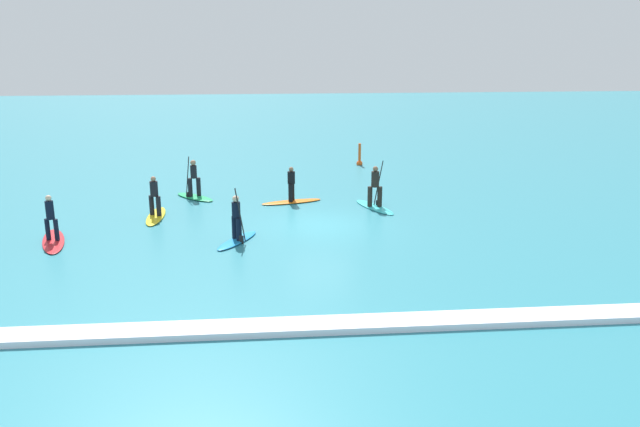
{
  "coord_description": "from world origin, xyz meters",
  "views": [
    {
      "loc": [
        -2.23,
        -24.93,
        7.51
      ],
      "look_at": [
        0.0,
        0.0,
        0.5
      ],
      "focal_mm": 36.05,
      "sensor_mm": 36.0,
      "label": 1
    }
  ],
  "objects_px": {
    "surfer_on_red_board": "(52,233)",
    "marker_buoy": "(359,160)",
    "surfer_on_orange_board": "(291,194)",
    "surfer_on_teal_board": "(375,196)",
    "surfer_on_yellow_board": "(155,207)",
    "surfer_on_blue_board": "(237,229)",
    "surfer_on_green_board": "(194,189)"
  },
  "relations": [
    {
      "from": "surfer_on_green_board",
      "to": "surfer_on_red_board",
      "type": "distance_m",
      "value": 7.83
    },
    {
      "from": "surfer_on_orange_board",
      "to": "surfer_on_red_board",
      "type": "xyz_separation_m",
      "value": [
        -9.16,
        -5.05,
        -0.05
      ]
    },
    {
      "from": "surfer_on_orange_board",
      "to": "marker_buoy",
      "type": "bearing_deg",
      "value": 47.54
    },
    {
      "from": "surfer_on_orange_board",
      "to": "marker_buoy",
      "type": "distance_m",
      "value": 9.58
    },
    {
      "from": "surfer_on_teal_board",
      "to": "surfer_on_yellow_board",
      "type": "height_order",
      "value": "surfer_on_teal_board"
    },
    {
      "from": "surfer_on_green_board",
      "to": "surfer_on_red_board",
      "type": "height_order",
      "value": "surfer_on_green_board"
    },
    {
      "from": "marker_buoy",
      "to": "surfer_on_orange_board",
      "type": "bearing_deg",
      "value": -117.58
    },
    {
      "from": "surfer_on_teal_board",
      "to": "surfer_on_red_board",
      "type": "bearing_deg",
      "value": 84.26
    },
    {
      "from": "surfer_on_red_board",
      "to": "marker_buoy",
      "type": "relative_size",
      "value": 2.39
    },
    {
      "from": "surfer_on_orange_board",
      "to": "surfer_on_yellow_board",
      "type": "xyz_separation_m",
      "value": [
        -5.87,
        -1.92,
        0.01
      ]
    },
    {
      "from": "surfer_on_orange_board",
      "to": "surfer_on_blue_board",
      "type": "relative_size",
      "value": 1.14
    },
    {
      "from": "surfer_on_red_board",
      "to": "marker_buoy",
      "type": "bearing_deg",
      "value": -61.46
    },
    {
      "from": "surfer_on_orange_board",
      "to": "surfer_on_blue_board",
      "type": "distance_m",
      "value": 6.05
    },
    {
      "from": "surfer_on_green_board",
      "to": "surfer_on_orange_board",
      "type": "relative_size",
      "value": 0.79
    },
    {
      "from": "marker_buoy",
      "to": "surfer_on_blue_board",
      "type": "bearing_deg",
      "value": -115.55
    },
    {
      "from": "surfer_on_red_board",
      "to": "surfer_on_teal_board",
      "type": "bearing_deg",
      "value": -89.83
    },
    {
      "from": "surfer_on_blue_board",
      "to": "surfer_on_red_board",
      "type": "relative_size",
      "value": 0.77
    },
    {
      "from": "surfer_on_yellow_board",
      "to": "surfer_on_orange_board",
      "type": "bearing_deg",
      "value": -71.84
    },
    {
      "from": "surfer_on_teal_board",
      "to": "surfer_on_orange_board",
      "type": "xyz_separation_m",
      "value": [
        -3.67,
        1.25,
        -0.13
      ]
    },
    {
      "from": "surfer_on_green_board",
      "to": "marker_buoy",
      "type": "height_order",
      "value": "surfer_on_green_board"
    },
    {
      "from": "surfer_on_teal_board",
      "to": "surfer_on_orange_board",
      "type": "height_order",
      "value": "surfer_on_teal_board"
    },
    {
      "from": "surfer_on_blue_board",
      "to": "marker_buoy",
      "type": "distance_m",
      "value": 15.61
    },
    {
      "from": "surfer_on_yellow_board",
      "to": "surfer_on_green_board",
      "type": "bearing_deg",
      "value": -22.49
    },
    {
      "from": "surfer_on_blue_board",
      "to": "surfer_on_red_board",
      "type": "xyz_separation_m",
      "value": [
        -6.86,
        0.55,
        -0.11
      ]
    },
    {
      "from": "surfer_on_red_board",
      "to": "surfer_on_blue_board",
      "type": "bearing_deg",
      "value": -110.92
    },
    {
      "from": "surfer_on_red_board",
      "to": "marker_buoy",
      "type": "distance_m",
      "value": 19.18
    },
    {
      "from": "surfer_on_teal_board",
      "to": "surfer_on_yellow_board",
      "type": "relative_size",
      "value": 1.0
    },
    {
      "from": "surfer_on_blue_board",
      "to": "surfer_on_red_board",
      "type": "bearing_deg",
      "value": -65.47
    },
    {
      "from": "surfer_on_blue_board",
      "to": "marker_buoy",
      "type": "bearing_deg",
      "value": -176.45
    },
    {
      "from": "surfer_on_blue_board",
      "to": "marker_buoy",
      "type": "xyz_separation_m",
      "value": [
        6.73,
        14.08,
        -0.18
      ]
    },
    {
      "from": "surfer_on_orange_board",
      "to": "surfer_on_red_board",
      "type": "height_order",
      "value": "surfer_on_red_board"
    },
    {
      "from": "surfer_on_yellow_board",
      "to": "surfer_on_red_board",
      "type": "bearing_deg",
      "value": 133.56
    }
  ]
}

